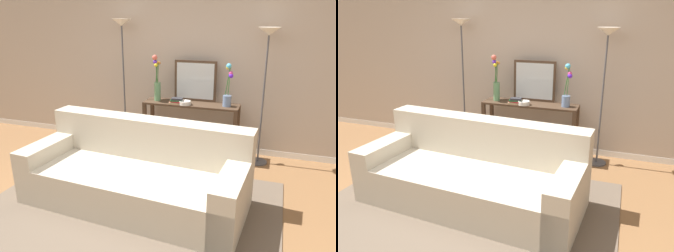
% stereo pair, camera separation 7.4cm
% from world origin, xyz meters
% --- Properties ---
extents(ground_plane, '(16.00, 16.00, 0.02)m').
position_xyz_m(ground_plane, '(0.00, 0.00, -0.01)').
color(ground_plane, brown).
extents(back_wall, '(12.00, 0.15, 3.04)m').
position_xyz_m(back_wall, '(0.00, 2.38, 1.52)').
color(back_wall, white).
rests_on(back_wall, ground).
extents(area_rug, '(3.11, 2.18, 0.01)m').
position_xyz_m(area_rug, '(-0.13, 0.37, 0.01)').
color(area_rug, brown).
rests_on(area_rug, ground).
extents(couch, '(2.45, 1.16, 0.88)m').
position_xyz_m(couch, '(-0.13, 0.53, 0.31)').
color(couch, '#BCB29E').
rests_on(couch, ground).
extents(console_table, '(1.36, 0.36, 0.78)m').
position_xyz_m(console_table, '(0.09, 2.02, 0.54)').
color(console_table, '#473323').
rests_on(console_table, ground).
extents(floor_lamp_left, '(0.28, 0.28, 1.93)m').
position_xyz_m(floor_lamp_left, '(-0.96, 2.02, 1.52)').
color(floor_lamp_left, '#4C4C51').
rests_on(floor_lamp_left, ground).
extents(floor_lamp_right, '(0.28, 0.28, 1.84)m').
position_xyz_m(floor_lamp_right, '(1.07, 2.02, 1.44)').
color(floor_lamp_right, '#4C4C51').
rests_on(floor_lamp_right, ground).
extents(wall_mirror, '(0.62, 0.02, 0.59)m').
position_xyz_m(wall_mirror, '(0.10, 2.17, 1.08)').
color(wall_mirror, '#473323').
rests_on(wall_mirror, console_table).
extents(vase_tall_flowers, '(0.11, 0.12, 0.66)m').
position_xyz_m(vase_tall_flowers, '(-0.43, 2.01, 1.07)').
color(vase_tall_flowers, '#669E6B').
rests_on(vase_tall_flowers, console_table).
extents(vase_short_flowers, '(0.12, 0.13, 0.58)m').
position_xyz_m(vase_short_flowers, '(0.60, 2.01, 0.99)').
color(vase_short_flowers, '#6B84AD').
rests_on(vase_short_flowers, console_table).
extents(fruit_bowl, '(0.17, 0.17, 0.06)m').
position_xyz_m(fruit_bowl, '(0.03, 1.91, 0.81)').
color(fruit_bowl, silver).
rests_on(fruit_bowl, console_table).
extents(book_stack, '(0.21, 0.15, 0.09)m').
position_xyz_m(book_stack, '(-0.10, 1.91, 0.82)').
color(book_stack, tan).
rests_on(book_stack, console_table).
extents(book_row_under_console, '(0.34, 0.18, 0.12)m').
position_xyz_m(book_row_under_console, '(-0.30, 2.02, 0.06)').
color(book_row_under_console, silver).
rests_on(book_row_under_console, ground).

